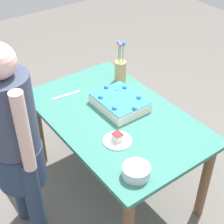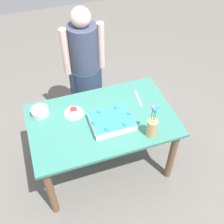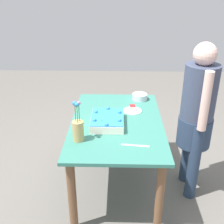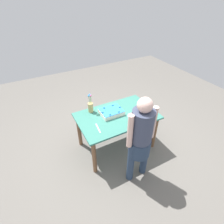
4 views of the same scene
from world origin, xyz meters
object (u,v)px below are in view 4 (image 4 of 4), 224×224
sheet_cake (111,112)px  fruit_bowl (151,113)px  flower_vase (91,106)px  person_standing (141,137)px  cake_knife (98,128)px  serving_plate_with_slice (133,115)px

sheet_cake → fruit_bowl: size_ratio=2.31×
flower_vase → fruit_bowl: size_ratio=2.14×
sheet_cake → person_standing: bearing=92.1°
fruit_bowl → person_standing: person_standing is taller
cake_knife → flower_vase: 0.49m
serving_plate_with_slice → flower_vase: 0.76m
serving_plate_with_slice → fruit_bowl: bearing=163.0°
sheet_cake → cake_knife: (0.36, 0.24, -0.04)m
serving_plate_with_slice → cake_knife: bearing=-0.2°
fruit_bowl → person_standing: (0.57, 0.48, 0.08)m
serving_plate_with_slice → cake_knife: serving_plate_with_slice is taller
sheet_cake → cake_knife: 0.44m
sheet_cake → fruit_bowl: bearing=150.6°
serving_plate_with_slice → cake_knife: 0.66m
serving_plate_with_slice → flower_vase: bearing=-38.9°
flower_vase → fruit_bowl: flower_vase is taller
serving_plate_with_slice → person_standing: bearing=65.2°
cake_knife → person_standing: 0.71m
sheet_cake → flower_vase: size_ratio=1.08×
flower_vase → person_standing: size_ratio=0.24×
sheet_cake → fruit_bowl: 0.68m
serving_plate_with_slice → flower_vase: size_ratio=0.54×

